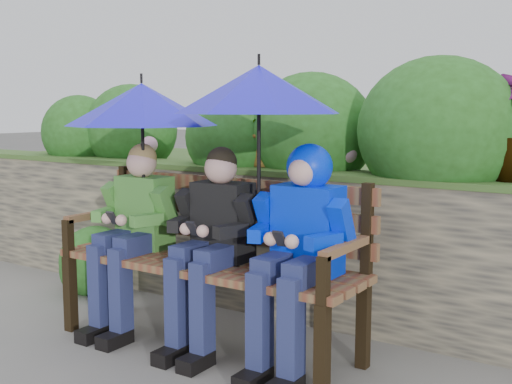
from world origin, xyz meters
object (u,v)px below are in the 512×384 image
Objects in this scene: boy_right at (299,237)px; umbrella_right at (259,90)px; boy_left at (134,226)px; umbrella_left at (142,105)px; park_bench at (214,249)px; boy_middle at (212,237)px.

umbrella_right reaches higher than boy_right.
boy_left is 1.27× the size of umbrella_left.
umbrella_right reaches higher than park_bench.
umbrella_right is (-0.29, 0.04, 0.80)m from boy_right.
park_bench is at bearing 172.09° from boy_right.
umbrella_left is (0.05, 0.05, 0.78)m from boy_left.
umbrella_left is 0.99× the size of umbrella_right.
umbrella_left reaches higher than boy_left.
umbrella_left reaches higher than park_bench.
park_bench is 2.05× the size of umbrella_left.
boy_left is 0.97× the size of boy_right.
boy_left is 1.27m from umbrella_right.
boy_middle reaches higher than park_bench.
umbrella_right is (0.94, 0.05, 0.86)m from boy_left.
boy_middle reaches higher than boy_left.
boy_right is 0.85m from umbrella_right.
boy_right is (0.58, 0.01, 0.06)m from boy_middle.
umbrella_right is at bearing -8.32° from park_bench.
park_bench is 1.03m from umbrella_right.
boy_right is at bearing 0.99° from boy_middle.
umbrella_right reaches higher than boy_middle.
park_bench is 1.03m from umbrella_left.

